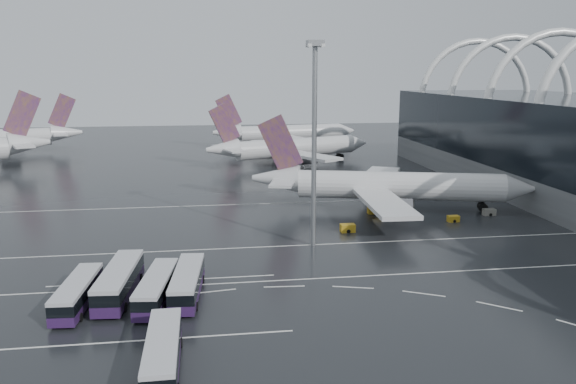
{
  "coord_description": "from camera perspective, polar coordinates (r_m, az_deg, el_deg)",
  "views": [
    {
      "loc": [
        -17.95,
        -67.87,
        25.64
      ],
      "look_at": [
        -5.57,
        17.94,
        7.0
      ],
      "focal_mm": 35.0,
      "sensor_mm": 36.0,
      "label": 1
    }
  ],
  "objects": [
    {
      "name": "ground",
      "position": [
        74.74,
        6.27,
        -8.01
      ],
      "size": [
        420.0,
        420.0,
        0.0
      ],
      "primitive_type": "plane",
      "color": "black",
      "rests_on": "ground"
    },
    {
      "name": "lane_marking_near",
      "position": [
        72.93,
        6.66,
        -8.53
      ],
      "size": [
        120.0,
        0.25,
        0.01
      ],
      "primitive_type": "cube",
      "color": "white",
      "rests_on": "ground"
    },
    {
      "name": "lane_marking_mid",
      "position": [
        85.78,
        4.27,
        -5.29
      ],
      "size": [
        120.0,
        0.25,
        0.01
      ],
      "primitive_type": "cube",
      "color": "white",
      "rests_on": "ground"
    },
    {
      "name": "lane_marking_far",
      "position": [
        112.32,
        1.21,
        -1.06
      ],
      "size": [
        120.0,
        0.25,
        0.01
      ],
      "primitive_type": "cube",
      "color": "white",
      "rests_on": "ground"
    },
    {
      "name": "bus_bay_line_south",
      "position": [
        58.18,
        -13.75,
        -14.39
      ],
      "size": [
        28.0,
        0.25,
        0.01
      ],
      "primitive_type": "cube",
      "color": "white",
      "rests_on": "ground"
    },
    {
      "name": "bus_bay_line_north",
      "position": [
        72.8,
        -12.59,
        -8.79
      ],
      "size": [
        28.0,
        0.25,
        0.01
      ],
      "primitive_type": "cube",
      "color": "white",
      "rests_on": "ground"
    },
    {
      "name": "airliner_main",
      "position": [
        107.27,
        9.84,
        0.57
      ],
      "size": [
        52.08,
        45.02,
        17.85
      ],
      "rotation": [
        0.0,
        0.0,
        -0.26
      ],
      "color": "silver",
      "rests_on": "ground"
    },
    {
      "name": "airliner_gate_b",
      "position": [
        158.71,
        0.05,
        4.45
      ],
      "size": [
        49.58,
        44.05,
        17.67
      ],
      "rotation": [
        0.0,
        0.0,
        0.33
      ],
      "color": "silver",
      "rests_on": "ground"
    },
    {
      "name": "airliner_gate_c",
      "position": [
        195.69,
        -0.46,
        5.96
      ],
      "size": [
        51.57,
        46.93,
        18.41
      ],
      "rotation": [
        0.0,
        0.0,
        0.18
      ],
      "color": "silver",
      "rests_on": "ground"
    },
    {
      "name": "jet_remote_far",
      "position": [
        201.11,
        -26.07,
        4.98
      ],
      "size": [
        43.1,
        34.94,
        18.87
      ],
      "rotation": [
        0.0,
        0.0,
        3.38
      ],
      "color": "silver",
      "rests_on": "ground"
    },
    {
      "name": "bus_row_near_a",
      "position": [
        67.35,
        -20.61,
        -9.55
      ],
      "size": [
        3.56,
        12.34,
        3.0
      ],
      "rotation": [
        0.0,
        0.0,
        1.5
      ],
      "color": "#2C1645",
      "rests_on": "ground"
    },
    {
      "name": "bus_row_near_b",
      "position": [
        68.65,
        -16.77,
        -8.65
      ],
      "size": [
        4.2,
        14.13,
        3.43
      ],
      "rotation": [
        0.0,
        0.0,
        1.49
      ],
      "color": "#2C1645",
      "rests_on": "ground"
    },
    {
      "name": "bus_row_near_c",
      "position": [
        66.13,
        -13.19,
        -9.43
      ],
      "size": [
        4.36,
        12.76,
        3.08
      ],
      "rotation": [
        0.0,
        0.0,
        1.45
      ],
      "color": "#2C1645",
      "rests_on": "ground"
    },
    {
      "name": "bus_row_near_d",
      "position": [
        66.84,
        -10.19,
        -9.02
      ],
      "size": [
        3.93,
        13.02,
        3.16
      ],
      "rotation": [
        0.0,
        0.0,
        1.49
      ],
      "color": "#2C1645",
      "rests_on": "ground"
    },
    {
      "name": "bus_row_far_c",
      "position": [
        51.97,
        -12.6,
        -15.62
      ],
      "size": [
        3.1,
        12.53,
        3.08
      ],
      "rotation": [
        0.0,
        0.0,
        1.58
      ],
      "color": "#2C1645",
      "rests_on": "ground"
    },
    {
      "name": "floodlight_mast",
      "position": [
        81.25,
        2.7,
        7.31
      ],
      "size": [
        2.29,
        2.29,
        29.94
      ],
      "color": "gray",
      "rests_on": "ground"
    },
    {
      "name": "gse_cart_belly_a",
      "position": [
        102.05,
        16.45,
        -2.61
      ],
      "size": [
        1.97,
        1.17,
        1.08
      ],
      "primitive_type": "cube",
      "color": "#B28817",
      "rests_on": "ground"
    },
    {
      "name": "gse_cart_belly_b",
      "position": [
        111.26,
        11.98,
        -1.1
      ],
      "size": [
        2.45,
        1.45,
        1.34
      ],
      "primitive_type": "cube",
      "color": "slate",
      "rests_on": "ground"
    },
    {
      "name": "gse_cart_belly_c",
      "position": [
        92.21,
        6.08,
        -3.66
      ],
      "size": [
        2.37,
        1.4,
        1.3
      ],
      "primitive_type": "cube",
      "color": "#B28817",
      "rests_on": "ground"
    },
    {
      "name": "gse_cart_belly_d",
      "position": [
        108.55,
        19.75,
        -1.93
      ],
      "size": [
        2.18,
        1.29,
        1.19
      ],
      "primitive_type": "cube",
      "color": "slate",
      "rests_on": "ground"
    },
    {
      "name": "gse_cart_belly_e",
      "position": [
        104.68,
        8.77,
        -1.81
      ],
      "size": [
        2.43,
        1.44,
        1.33
      ],
      "primitive_type": "cube",
      "color": "#B28817",
      "rests_on": "ground"
    }
  ]
}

